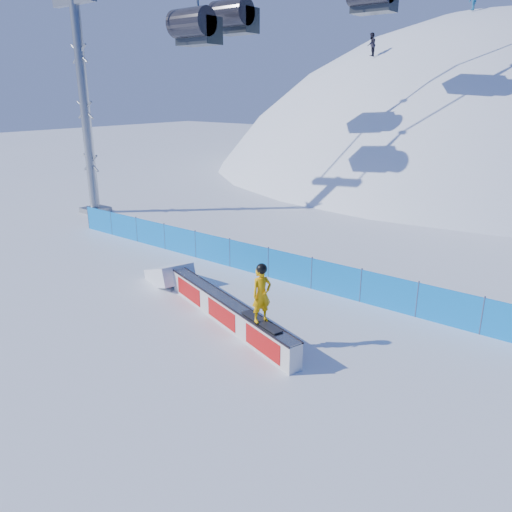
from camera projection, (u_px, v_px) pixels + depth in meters
The scene contains 6 objects.
ground at pixel (166, 307), 17.04m from camera, with size 160.00×160.00×0.00m, color white.
snow_hill at pixel (465, 334), 54.13m from camera, with size 64.00×64.00×64.00m.
safety_fence at pixel (249, 258), 20.22m from camera, with size 22.05×0.05×1.30m.
rail_box at pixel (227, 312), 15.68m from camera, with size 6.80×2.67×0.84m.
snow_ramp at pixel (170, 282), 19.27m from camera, with size 1.93×1.29×0.72m, color white, non-canonical shape.
snowboarder at pixel (262, 294), 13.78m from camera, with size 1.68×0.81×1.75m.
Camera 1 is at (12.03, -10.43, 7.02)m, focal length 35.00 mm.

